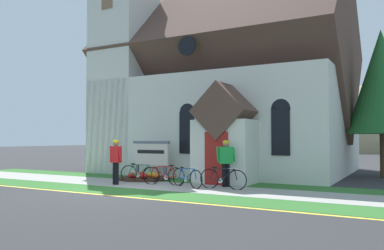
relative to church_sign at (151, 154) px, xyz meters
The scene contains 17 objects.
ground 1.78m from the church_sign, ahead, with size 140.00×140.00×0.00m, color #2B2B2D.
sidewalk_slab 2.77m from the church_sign, 55.00° to the right, with size 32.00×2.37×0.01m, color #99968E.
grass_verge 4.47m from the church_sign, 70.37° to the right, with size 32.00×1.63×0.01m, color #2D6628.
church_lawn 1.83m from the church_sign, ahead, with size 24.00×1.68×0.01m, color #2D6628.
curb_paint_stripe 5.36m from the church_sign, 73.91° to the right, with size 28.00×0.16×0.01m, color yellow.
church_building 6.66m from the church_sign, 78.56° to the left, with size 12.99×11.82×13.06m.
church_sign is the anchor object (origin of this frame).
flower_bed 1.16m from the church_sign, 87.20° to the right, with size 2.34×2.34×0.34m.
bicycle_silver 4.84m from the church_sign, 22.22° to the right, with size 1.80×0.16×0.82m.
bicycle_yellow 1.65m from the church_sign, 73.80° to the right, with size 1.65×0.54×0.80m.
bicycle_white 3.68m from the church_sign, 33.01° to the right, with size 1.64×0.67×0.77m.
bicycle_red 2.67m from the church_sign, 43.73° to the right, with size 1.75×0.40×0.81m.
cyclist_in_red_jersey 2.67m from the church_sign, 86.56° to the right, with size 0.66×0.40×1.79m.
cyclist_in_white_jersey 4.44m from the church_sign, 15.62° to the right, with size 0.62×0.49×1.78m.
roadside_conifer 11.44m from the church_sign, 31.95° to the left, with size 3.22×3.22×7.05m.
yard_deciduous_tree 5.70m from the church_sign, 141.16° to the left, with size 3.39×3.39×5.09m.
distant_hill 60.63m from the church_sign, 93.07° to the left, with size 91.31×52.06×21.89m, color #847A5B.
Camera 1 is at (9.04, -10.89, 1.84)m, focal length 36.97 mm.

